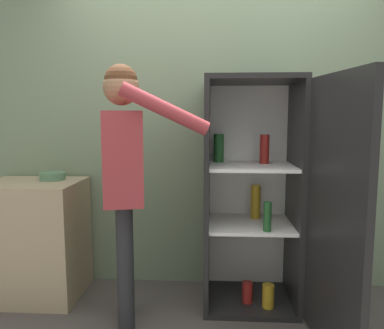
# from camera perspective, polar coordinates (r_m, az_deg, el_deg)

# --- Properties ---
(wall_back) EXTENTS (7.00, 0.06, 2.55)m
(wall_back) POSITION_cam_1_polar(r_m,az_deg,el_deg) (3.07, 3.92, 5.05)
(wall_back) COLOR gray
(wall_back) RESTS_ON ground_plane
(refrigerator) EXTENTS (0.83, 1.26, 1.67)m
(refrigerator) POSITION_cam_1_polar(r_m,az_deg,el_deg) (2.71, 11.23, -4.90)
(refrigerator) COLOR black
(refrigerator) RESTS_ON ground_plane
(person) EXTENTS (0.75, 0.56, 1.72)m
(person) POSITION_cam_1_polar(r_m,az_deg,el_deg) (2.47, -10.29, 0.40)
(person) COLOR #262628
(person) RESTS_ON ground_plane
(counter) EXTENTS (0.73, 0.57, 0.90)m
(counter) POSITION_cam_1_polar(r_m,az_deg,el_deg) (3.20, -22.93, -10.42)
(counter) COLOR tan
(counter) RESTS_ON ground_plane
(bowl) EXTENTS (0.20, 0.20, 0.06)m
(bowl) POSITION_cam_1_polar(r_m,az_deg,el_deg) (3.12, -20.48, -1.68)
(bowl) COLOR #517F5B
(bowl) RESTS_ON counter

